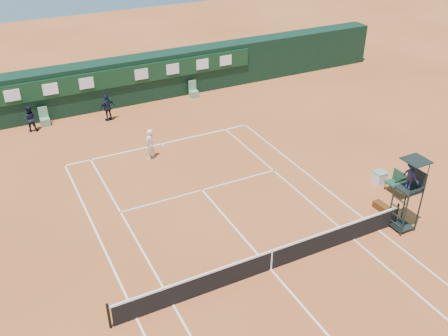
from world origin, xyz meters
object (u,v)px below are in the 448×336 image
Objects in this scene: tennis_net at (271,259)px; umpire_chair at (411,181)px; cooler at (379,177)px; player at (150,144)px; player_bench at (400,183)px.

umpire_chair is (6.43, -0.32, 1.95)m from tennis_net.
cooler is at bearing 62.25° from umpire_chair.
player is (-1.12, 10.59, 0.35)m from tennis_net.
cooler is at bearing 98.28° from player_bench.
player is (-9.46, 8.76, 0.27)m from player_bench.
cooler is 12.02m from player.
player_bench is 12.89m from player.
tennis_net is 3.77× the size of umpire_chair.
player is at bearing 137.20° from player_bench.
player reaches higher than player_bench.
umpire_chair is 2.85× the size of player_bench.
umpire_chair is at bearing -117.75° from cooler.
player_bench is (1.90, 2.15, -1.86)m from umpire_chair.
player is at bearing 124.70° from umpire_chair.
cooler is (8.16, 2.98, -0.18)m from tennis_net.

